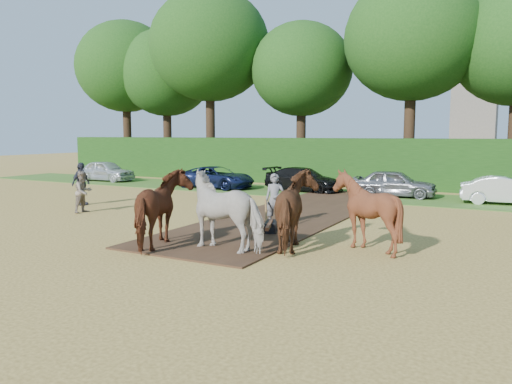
# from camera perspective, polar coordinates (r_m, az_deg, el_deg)

# --- Properties ---
(ground) EXTENTS (120.00, 120.00, 0.00)m
(ground) POSITION_cam_1_polar(r_m,az_deg,el_deg) (15.54, -10.92, -5.62)
(ground) COLOR gold
(ground) RESTS_ON ground
(earth_strip) EXTENTS (4.50, 17.00, 0.05)m
(earth_strip) POSITION_cam_1_polar(r_m,az_deg,el_deg) (20.69, 4.74, -2.39)
(earth_strip) COLOR #472D1C
(earth_strip) RESTS_ON ground
(grass_verge) EXTENTS (50.00, 5.00, 0.03)m
(grass_verge) POSITION_cam_1_polar(r_m,az_deg,el_deg) (27.68, 7.69, -0.15)
(grass_verge) COLOR #38601E
(grass_verge) RESTS_ON ground
(hedgerow) EXTENTS (46.00, 1.60, 3.00)m
(hedgerow) POSITION_cam_1_polar(r_m,az_deg,el_deg) (31.79, 10.60, 3.36)
(hedgerow) COLOR #14380F
(hedgerow) RESTS_ON ground
(spectator_near) EXTENTS (0.66, 0.85, 1.75)m
(spectator_near) POSITION_cam_1_polar(r_m,az_deg,el_deg) (21.94, -19.12, 0.02)
(spectator_near) COLOR #A08E7D
(spectator_near) RESTS_ON ground
(spectator_far) EXTENTS (0.66, 1.22, 1.97)m
(spectator_far) POSITION_cam_1_polar(r_m,az_deg,el_deg) (24.28, -19.38, 0.89)
(spectator_far) COLOR #282935
(spectator_far) RESTS_ON ground
(plough_team) EXTENTS (7.47, 6.41, 2.25)m
(plough_team) POSITION_cam_1_polar(r_m,az_deg,el_deg) (14.27, 0.98, -2.04)
(plough_team) COLOR #5F2817
(plough_team) RESTS_ON ground
(parked_cars) EXTENTS (34.67, 3.57, 1.44)m
(parked_cars) POSITION_cam_1_polar(r_m,az_deg,el_deg) (27.50, 8.84, 1.18)
(parked_cars) COLOR silver
(parked_cars) RESTS_ON ground
(treeline) EXTENTS (48.70, 10.60, 14.21)m
(treeline) POSITION_cam_1_polar(r_m,az_deg,el_deg) (35.75, 9.80, 15.75)
(treeline) COLOR #382616
(treeline) RESTS_ON ground
(church) EXTENTS (5.20, 5.20, 27.00)m
(church) POSITION_cam_1_polar(r_m,az_deg,el_deg) (67.79, 24.02, 14.99)
(church) COLOR slate
(church) RESTS_ON ground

